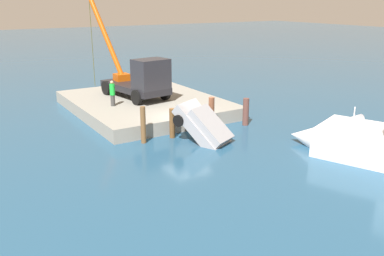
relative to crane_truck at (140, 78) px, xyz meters
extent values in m
plane|color=navy|center=(5.85, 0.26, -2.29)|extent=(200.00, 200.00, 0.00)
cube|color=gray|center=(0.14, 0.26, -1.88)|extent=(11.65, 9.27, 0.83)
cube|color=black|center=(-0.69, -0.09, -0.74)|extent=(6.04, 3.11, 0.45)
cube|color=#26262C|center=(1.37, 0.21, 0.47)|extent=(1.92, 2.42, 1.97)
cylinder|color=black|center=(1.14, 1.35, -0.96)|extent=(1.03, 0.44, 1.00)
cylinder|color=black|center=(1.48, -0.93, -0.96)|extent=(1.03, 0.44, 1.00)
cylinder|color=black|center=(-2.85, 0.76, -0.96)|extent=(1.03, 0.44, 1.00)
cylinder|color=black|center=(-2.52, -1.52, -0.96)|extent=(1.03, 0.44, 1.00)
cylinder|color=#BF4C0C|center=(-3.99, -0.83, 2.74)|extent=(3.58, 1.43, 5.88)
cube|color=#BF4C0C|center=(-2.40, -0.33, -0.26)|extent=(1.00, 1.00, 0.50)
cylinder|color=#4C4C19|center=(-5.57, -1.33, 2.12)|extent=(0.04, 0.04, 6.94)
cylinder|color=#393939|center=(0.92, -2.39, -1.10)|extent=(0.28, 0.28, 0.73)
cylinder|color=green|center=(0.92, -2.39, -0.37)|extent=(0.34, 0.34, 0.73)
sphere|color=tan|center=(0.92, -2.39, 0.10)|extent=(0.21, 0.21, 0.21)
cube|color=#99999E|center=(8.24, 0.19, -1.83)|extent=(4.05, 3.15, 3.28)
cube|color=#99999E|center=(8.40, 0.26, -1.30)|extent=(2.56, 2.31, 1.91)
cylinder|color=black|center=(8.72, 1.40, -3.04)|extent=(0.91, 0.58, 0.90)
cylinder|color=black|center=(9.47, -0.24, -3.04)|extent=(0.91, 0.58, 0.90)
cylinder|color=black|center=(6.66, 0.45, -1.06)|extent=(0.91, 0.58, 0.90)
cylinder|color=black|center=(7.41, -1.19, -1.06)|extent=(0.91, 0.58, 0.90)
cone|color=white|center=(12.11, 4.79, -1.89)|extent=(4.45, 4.38, 3.35)
cylinder|color=silver|center=(13.49, 5.33, -0.35)|extent=(0.06, 0.06, 1.00)
cylinder|color=brown|center=(6.48, -2.87, -1.27)|extent=(0.28, 0.28, 2.04)
cylinder|color=brown|center=(6.52, -1.10, -1.44)|extent=(0.31, 0.31, 1.70)
cylinder|color=brown|center=(6.73, 1.42, -1.26)|extent=(0.34, 0.34, 2.07)
cylinder|color=brown|center=(6.76, 3.99, -1.44)|extent=(0.37, 0.37, 1.70)
camera|label=1|loc=(26.04, -11.95, 5.17)|focal=38.83mm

